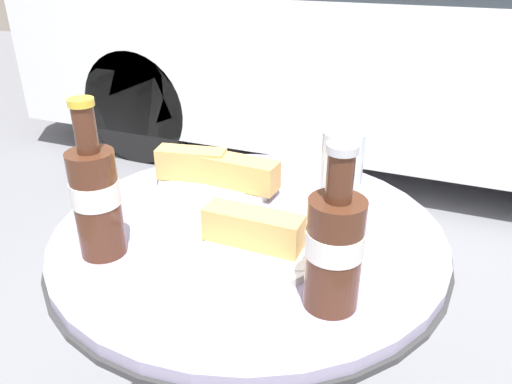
# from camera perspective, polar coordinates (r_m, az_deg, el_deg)

# --- Properties ---
(bistro_table) EXTENTS (0.64, 0.64, 0.73)m
(bistro_table) POSITION_cam_1_polar(r_m,az_deg,el_deg) (0.94, -0.75, -15.07)
(bistro_table) COLOR #333333
(bistro_table) RESTS_ON ground_plane
(cola_bottle_left) EXTENTS (0.07, 0.07, 0.24)m
(cola_bottle_left) POSITION_cam_1_polar(r_m,az_deg,el_deg) (0.74, -17.81, -0.53)
(cola_bottle_left) COLOR #4C2819
(cola_bottle_left) RESTS_ON bistro_table
(cola_bottle_right) EXTENTS (0.07, 0.07, 0.22)m
(cola_bottle_right) POSITION_cam_1_polar(r_m,az_deg,el_deg) (0.62, 8.94, -6.18)
(cola_bottle_right) COLOR #4C2819
(cola_bottle_right) RESTS_ON bistro_table
(drinking_glass) EXTENTS (0.07, 0.07, 0.16)m
(drinking_glass) POSITION_cam_1_polar(r_m,az_deg,el_deg) (0.81, 9.62, 0.97)
(drinking_glass) COLOR black
(drinking_glass) RESTS_ON bistro_table
(lunch_plate_near) EXTENTS (0.21, 0.21, 0.07)m
(lunch_plate_near) POSITION_cam_1_polar(r_m,az_deg,el_deg) (0.75, -0.24, -5.40)
(lunch_plate_near) COLOR white
(lunch_plate_near) RESTS_ON bistro_table
(lunch_plate_far) EXTENTS (0.24, 0.22, 0.07)m
(lunch_plate_far) POSITION_cam_1_polar(r_m,az_deg,el_deg) (0.94, -4.43, 1.93)
(lunch_plate_far) COLOR white
(lunch_plate_far) RESTS_ON bistro_table
(parked_car) EXTENTS (4.10, 1.85, 1.45)m
(parked_car) POSITION_cam_1_polar(r_m,az_deg,el_deg) (3.20, 15.09, 17.32)
(parked_car) COLOR silver
(parked_car) RESTS_ON ground_plane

